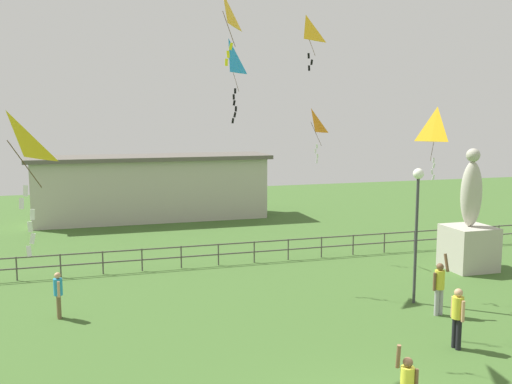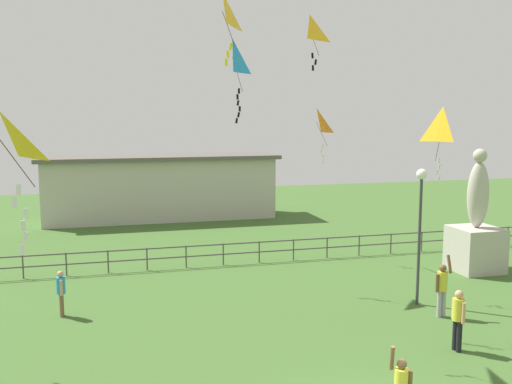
# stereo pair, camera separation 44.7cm
# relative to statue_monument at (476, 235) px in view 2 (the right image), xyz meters

# --- Properties ---
(statue_monument) EXTENTS (1.84, 1.84, 5.07)m
(statue_monument) POSITION_rel_statue_monument_xyz_m (0.00, 0.00, 0.00)
(statue_monument) COLOR #B2AD9E
(statue_monument) RESTS_ON ground_plane
(lamppost) EXTENTS (0.36, 0.36, 4.65)m
(lamppost) POSITION_rel_statue_monument_xyz_m (-4.59, -3.22, 1.85)
(lamppost) COLOR #38383D
(lamppost) RESTS_ON ground_plane
(person_0) EXTENTS (0.54, 0.32, 2.02)m
(person_0) POSITION_rel_statue_monument_xyz_m (-4.49, -4.52, -0.50)
(person_0) COLOR #99999E
(person_0) RESTS_ON ground_plane
(person_1) EXTENTS (0.32, 0.52, 1.71)m
(person_1) POSITION_rel_statue_monument_xyz_m (-5.61, -6.99, -0.52)
(person_1) COLOR black
(person_1) RESTS_ON ground_plane
(person_5) EXTENTS (0.28, 0.45, 1.50)m
(person_5) POSITION_rel_statue_monument_xyz_m (-16.22, -1.28, -0.65)
(person_5) COLOR brown
(person_5) RESTS_ON ground_plane
(kite_0) EXTENTS (1.07, 1.12, 2.73)m
(kite_0) POSITION_rel_statue_monument_xyz_m (-2.28, -0.74, 4.43)
(kite_0) COLOR yellow
(kite_1) EXTENTS (0.98, 1.01, 3.10)m
(kite_1) POSITION_rel_statue_monument_xyz_m (-9.99, 1.16, 6.94)
(kite_1) COLOR #198CD1
(kite_3) EXTENTS (0.89, 1.22, 1.97)m
(kite_3) POSITION_rel_statue_monument_xyz_m (-11.48, -4.15, 7.69)
(kite_3) COLOR yellow
(kite_4) EXTENTS (1.12, 0.96, 2.00)m
(kite_4) POSITION_rel_statue_monument_xyz_m (-7.29, 0.29, 7.97)
(kite_4) COLOR yellow
(kite_5) EXTENTS (1.02, 1.24, 2.55)m
(kite_5) POSITION_rel_statue_monument_xyz_m (-16.53, -9.17, 4.37)
(kite_5) COLOR yellow
(kite_6) EXTENTS (0.84, 0.95, 2.36)m
(kite_6) POSITION_rel_statue_monument_xyz_m (-5.71, 3.54, 4.54)
(kite_6) COLOR orange
(waterfront_railing) EXTENTS (36.02, 0.06, 0.95)m
(waterfront_railing) POSITION_rel_statue_monument_xyz_m (-9.88, 3.61, -0.88)
(waterfront_railing) COLOR #4C4742
(waterfront_railing) RESTS_ON ground_plane
(pavilion_building) EXTENTS (14.45, 3.96, 3.96)m
(pavilion_building) POSITION_rel_statue_monument_xyz_m (-11.29, 15.61, 0.49)
(pavilion_building) COLOR #B7B2A3
(pavilion_building) RESTS_ON ground_plane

